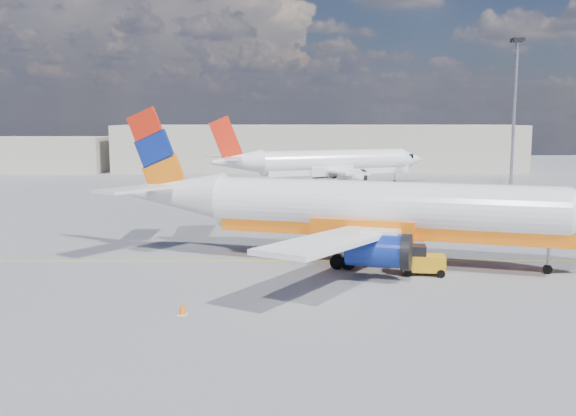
{
  "coord_description": "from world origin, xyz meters",
  "views": [
    {
      "loc": [
        -0.7,
        -38.48,
        9.45
      ],
      "look_at": [
        -0.58,
        3.28,
        3.5
      ],
      "focal_mm": 40.0,
      "sensor_mm": 36.0,
      "label": 1
    }
  ],
  "objects_px": {
    "main_jet": "(366,210)",
    "second_jet": "(328,163)",
    "gse_tug": "(422,261)",
    "traffic_cone": "(182,309)"
  },
  "relations": [
    {
      "from": "main_jet",
      "to": "second_jet",
      "type": "xyz_separation_m",
      "value": [
        0.43,
        45.31,
        -0.21
      ]
    },
    {
      "from": "main_jet",
      "to": "gse_tug",
      "type": "height_order",
      "value": "main_jet"
    },
    {
      "from": "main_jet",
      "to": "traffic_cone",
      "type": "height_order",
      "value": "main_jet"
    },
    {
      "from": "second_jet",
      "to": "traffic_cone",
      "type": "distance_m",
      "value": 57.72
    },
    {
      "from": "main_jet",
      "to": "gse_tug",
      "type": "xyz_separation_m",
      "value": [
        3.04,
        -3.42,
        -2.57
      ]
    },
    {
      "from": "second_jet",
      "to": "traffic_cone",
      "type": "xyz_separation_m",
      "value": [
        -10.61,
        -56.66,
        -2.89
      ]
    },
    {
      "from": "gse_tug",
      "to": "traffic_cone",
      "type": "xyz_separation_m",
      "value": [
        -13.22,
        -7.93,
        -0.53
      ]
    },
    {
      "from": "second_jet",
      "to": "gse_tug",
      "type": "height_order",
      "value": "second_jet"
    },
    {
      "from": "gse_tug",
      "to": "second_jet",
      "type": "bearing_deg",
      "value": 100.89
    },
    {
      "from": "second_jet",
      "to": "traffic_cone",
      "type": "bearing_deg",
      "value": -122.29
    }
  ]
}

